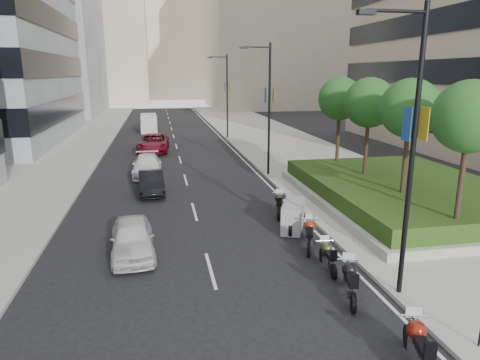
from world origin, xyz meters
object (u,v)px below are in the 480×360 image
object	(u,v)px
motorcycle_1	(418,346)
motorcycle_4	(309,234)
car_d	(153,143)
car_a	(132,238)
delivery_van	(149,124)
lamp_post_1	(267,103)
car_c	(147,166)
motorcycle_2	(350,281)
lamp_post_0	(409,142)
motorcycle_5	(293,216)
motorcycle_3	(328,256)
car_b	(151,182)
lamp_post_2	(226,92)
motorcycle_6	(279,204)

from	to	relation	value
motorcycle_1	motorcycle_4	distance (m)	7.58
car_d	motorcycle_4	bearing A→B (deg)	-71.15
car_a	delivery_van	distance (m)	37.59
lamp_post_1	car_c	distance (m)	9.47
motorcycle_2	delivery_van	xyz separation A→B (m)	(-6.96, 42.39, 0.36)
lamp_post_0	motorcycle_2	size ratio (longest dim) A/B	4.08
motorcycle_5	car_c	size ratio (longest dim) A/B	0.48
motorcycle_3	car_b	world-z (taller)	car_b
motorcycle_2	car_a	distance (m)	8.50
motorcycle_2	car_d	world-z (taller)	car_d
lamp_post_2	car_a	distance (m)	31.52
motorcycle_4	car_b	size ratio (longest dim) A/B	0.52
motorcycle_3	motorcycle_5	size ratio (longest dim) A/B	0.85
motorcycle_4	car_d	bearing A→B (deg)	35.94
lamp_post_0	lamp_post_1	bearing A→B (deg)	90.00
lamp_post_1	motorcycle_2	bearing A→B (deg)	-95.07
lamp_post_2	car_b	xyz separation A→B (m)	(-7.88, -21.02, -4.39)
lamp_post_1	car_d	bearing A→B (deg)	124.61
car_b	car_a	bearing A→B (deg)	-97.01
motorcycle_4	car_d	size ratio (longest dim) A/B	0.37
car_b	motorcycle_6	bearing A→B (deg)	-42.61
motorcycle_3	car_a	size ratio (longest dim) A/B	0.48
motorcycle_1	car_a	bearing A→B (deg)	58.10
motorcycle_3	car_b	size ratio (longest dim) A/B	0.48
lamp_post_1	motorcycle_1	world-z (taller)	lamp_post_1
lamp_post_0	car_d	bearing A→B (deg)	105.44
motorcycle_2	motorcycle_6	world-z (taller)	motorcycle_2
car_d	lamp_post_2	bearing A→B (deg)	44.24
motorcycle_3	motorcycle_6	xyz separation A→B (m)	(-0.03, 6.42, 0.03)
motorcycle_2	motorcycle_4	bearing A→B (deg)	15.65
motorcycle_1	delivery_van	xyz separation A→B (m)	(-7.14, 45.84, 0.36)
motorcycle_6	car_a	world-z (taller)	car_a
delivery_van	motorcycle_1	bearing A→B (deg)	-82.89
lamp_post_1	motorcycle_5	distance (m)	11.49
motorcycle_3	motorcycle_6	bearing A→B (deg)	5.97
lamp_post_2	motorcycle_5	world-z (taller)	lamp_post_2
motorcycle_5	motorcycle_6	distance (m)	2.17
motorcycle_1	motorcycle_6	bearing A→B (deg)	17.60
motorcycle_1	car_a	world-z (taller)	car_a
motorcycle_2	car_a	bearing A→B (deg)	72.97
delivery_van	car_c	bearing A→B (deg)	-91.14
motorcycle_4	delivery_van	xyz separation A→B (m)	(-7.08, 38.26, 0.37)
motorcycle_1	lamp_post_1	bearing A→B (deg)	13.31
lamp_post_1	motorcycle_6	world-z (taller)	lamp_post_1
car_b	car_c	xyz separation A→B (m)	(-0.33, 4.83, 0.03)
car_b	delivery_van	xyz separation A→B (m)	(-0.58, 28.58, 0.29)
motorcycle_1	car_c	xyz separation A→B (m)	(-6.89, 22.10, 0.10)
lamp_post_2	motorcycle_2	distance (m)	35.15
motorcycle_6	lamp_post_0	bearing A→B (deg)	-153.86
motorcycle_4	delivery_van	size ratio (longest dim) A/B	0.43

